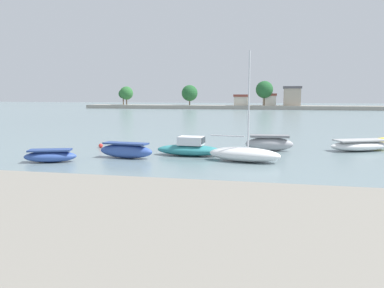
{
  "coord_description": "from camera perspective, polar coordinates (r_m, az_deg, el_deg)",
  "views": [
    {
      "loc": [
        8.38,
        -12.96,
        4.26
      ],
      "look_at": [
        2.9,
        12.8,
        0.84
      ],
      "focal_mm": 35.28,
      "sensor_mm": 36.0,
      "label": 1
    }
  ],
  "objects": [
    {
      "name": "moored_boat_4",
      "position": [
        24.5,
        7.9,
        -1.5
      ],
      "size": [
        4.88,
        2.38,
        7.01
      ],
      "rotation": [
        0.0,
        0.0,
        -0.17
      ],
      "color": "white",
      "rests_on": "ground"
    },
    {
      "name": "distant_shoreline",
      "position": [
        118.43,
        6.76,
        6.33
      ],
      "size": [
        102.63,
        8.19,
        8.53
      ],
      "color": "gray",
      "rests_on": "ground"
    },
    {
      "name": "moored_boat_3",
      "position": [
        26.68,
        -0.37,
        -0.68
      ],
      "size": [
        4.77,
        1.87,
        1.36
      ],
      "rotation": [
        0.0,
        0.0,
        -0.04
      ],
      "color": "teal",
      "rests_on": "ground"
    },
    {
      "name": "moored_boat_1",
      "position": [
        25.74,
        -20.64,
        -1.71
      ],
      "size": [
        3.47,
        2.18,
        0.83
      ],
      "rotation": [
        0.0,
        0.0,
        0.33
      ],
      "color": "#3856A8",
      "rests_on": "ground"
    },
    {
      "name": "moored_boat_2",
      "position": [
        26.05,
        -9.95,
        -0.98
      ],
      "size": [
        3.96,
        1.49,
        1.05
      ],
      "rotation": [
        0.0,
        0.0,
        -0.1
      ],
      "color": "#3856A8",
      "rests_on": "ground"
    },
    {
      "name": "moored_boat_5",
      "position": [
        29.53,
        11.6,
        0.1
      ],
      "size": [
        3.71,
        1.44,
        1.22
      ],
      "rotation": [
        0.0,
        0.0,
        0.08
      ],
      "color": "#9E9EA3",
      "rests_on": "ground"
    },
    {
      "name": "moored_boat_6",
      "position": [
        31.72,
        24.06,
        -0.2
      ],
      "size": [
        5.19,
        3.57,
        0.87
      ],
      "rotation": [
        0.0,
        0.0,
        0.42
      ],
      "color": "white",
      "rests_on": "ground"
    },
    {
      "name": "mooring_buoy_1",
      "position": [
        31.53,
        -13.63,
        -0.25
      ],
      "size": [
        0.35,
        0.35,
        0.35
      ],
      "primitive_type": "sphere",
      "color": "red",
      "rests_on": "ground"
    },
    {
      "name": "ground_plane",
      "position": [
        16.01,
        -20.31,
        -8.49
      ],
      "size": [
        400.0,
        400.0,
        0.0
      ],
      "primitive_type": "plane",
      "color": "slate"
    }
  ]
}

